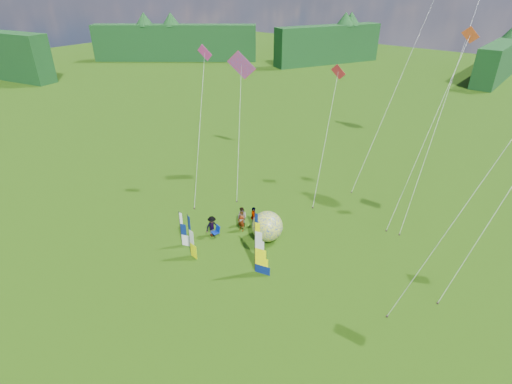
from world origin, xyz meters
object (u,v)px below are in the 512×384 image
Objects in this scene: side_banner_left at (189,236)px; bol_inflatable at (267,226)px; spectator_b at (242,217)px; spectator_c at (212,226)px; kite_whale at (449,85)px; spectator_a at (241,221)px; feather_banner_main at (255,243)px; spectator_d at (254,217)px; camp_chair at (215,232)px; side_banner_far at (181,229)px.

bol_inflatable is (3.23, 5.29, -0.54)m from side_banner_left.
side_banner_left is 5.61m from spectator_b.
spectator_c is 0.08× the size of kite_whale.
bol_inflatable is 2.47m from spectator_a.
spectator_a is (-4.18, 3.35, -1.57)m from feather_banner_main.
feather_banner_main is 6.07m from spectator_d.
bol_inflatable is 2.46× the size of camp_chair.
spectator_b is 0.97m from spectator_d.
kite_whale is (9.88, 12.48, 10.20)m from spectator_d.
bol_inflatable is at bearing 2.05° from spectator_b.
feather_banner_main is 4.90× the size of camp_chair.
side_banner_far reaches higher than spectator_a.
spectator_b is 2.81m from spectator_c.
side_banner_left is at bearing 126.12° from spectator_d.
spectator_c is (-3.76, -2.42, -0.32)m from bol_inflatable.
side_banner_far is 6.78m from bol_inflatable.
feather_banner_main reaches higher than spectator_a.
side_banner_far reaches higher than bol_inflatable.
spectator_d is at bearing 116.30° from feather_banner_main.
spectator_c is at bearing -102.09° from spectator_b.
feather_banner_main is 2.65× the size of spectator_d.
camp_chair is (-0.23, 2.92, -1.27)m from side_banner_left.
kite_whale is at bearing -81.28° from spectator_d.
kite_whale reaches higher than spectator_d.
side_banner_left is 5.08m from spectator_a.
spectator_c is 0.98× the size of spectator_d.
spectator_c is 1.82× the size of camp_chair.
side_banner_left reaches higher than side_banner_far.
spectator_c reaches higher than spectator_b.
side_banner_far is 5.09m from spectator_a.
bol_inflatable is at bearing 49.59° from camp_chair.
feather_banner_main is at bearing -33.75° from spectator_b.
bol_inflatable is 2.22m from spectator_d.
spectator_a is at bearing 88.61° from side_banner_left.
kite_whale reaches higher than side_banner_left.
feather_banner_main is at bearing 177.46° from spectator_d.
camp_chair is at bearing 113.04° from spectator_d.
spectator_b is (-0.43, 0.58, -0.02)m from spectator_a.
side_banner_left is at bearing -36.62° from side_banner_far.
camp_chair is (-1.03, -2.02, -0.39)m from spectator_a.
kite_whale is (11.58, 15.69, 10.21)m from spectator_c.
bol_inflatable is 0.11× the size of kite_whale.
spectator_a is at bearing -129.31° from kite_whale.
spectator_b is 19.72m from kite_whale.
spectator_b is (0.37, 5.52, -0.90)m from side_banner_left.
spectator_b is 0.08× the size of kite_whale.
side_banner_far is at bearing 111.43° from spectator_d.
spectator_b is 2.70m from camp_chair.
side_banner_left is 1.19× the size of side_banner_far.
camp_chair is (-0.61, -2.60, -0.38)m from spectator_b.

